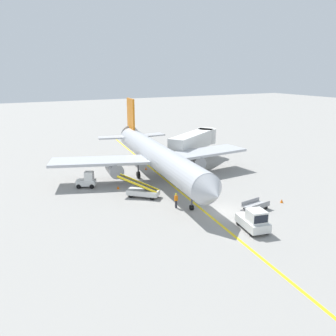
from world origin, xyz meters
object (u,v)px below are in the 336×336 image
at_px(safety_cone_nose_left, 168,169).
at_px(safety_cone_nose_right, 146,168).
at_px(baggage_tug_near_wing, 87,180).
at_px(baggage_cart_loaded, 256,205).
at_px(safety_cone_wingtip_right, 282,201).
at_px(airliner, 156,155).
at_px(jet_bridge, 196,140).
at_px(pushback_tug, 254,221).
at_px(ground_crew_marshaller, 176,200).
at_px(belt_loader_forward_hold, 142,191).
at_px(safety_cone_wingtip_left, 118,187).

relative_size(safety_cone_nose_left, safety_cone_nose_right, 1.00).
height_order(baggage_tug_near_wing, baggage_cart_loaded, baggage_tug_near_wing).
xyz_separation_m(safety_cone_nose_left, safety_cone_wingtip_right, (5.12, -18.40, 0.00)).
distance_m(airliner, baggage_cart_loaded, 16.03).
relative_size(baggage_cart_loaded, safety_cone_nose_left, 8.71).
xyz_separation_m(airliner, jet_bridge, (10.29, 6.29, 0.12)).
bearing_deg(jet_bridge, pushback_tug, -110.33).
bearing_deg(airliner, safety_cone_wingtip_right, -59.57).
height_order(ground_crew_marshaller, safety_cone_wingtip_right, ground_crew_marshaller).
distance_m(airliner, belt_loader_forward_hold, 7.80).
xyz_separation_m(ground_crew_marshaller, safety_cone_wingtip_right, (11.50, -4.22, -0.69)).
distance_m(airliner, baggage_tug_near_wing, 9.82).
bearing_deg(pushback_tug, jet_bridge, 69.67).
relative_size(belt_loader_forward_hold, baggage_cart_loaded, 1.17).
height_order(belt_loader_forward_hold, safety_cone_wingtip_right, belt_loader_forward_hold).
xyz_separation_m(belt_loader_forward_hold, baggage_cart_loaded, (9.30, -9.40, -0.31)).
xyz_separation_m(jet_bridge, ground_crew_marshaller, (-13.08, -16.90, -2.63)).
bearing_deg(airliner, baggage_cart_loaded, -72.94).
relative_size(airliner, belt_loader_forward_hold, 7.86).
relative_size(baggage_tug_near_wing, baggage_cart_loaded, 0.71).
relative_size(jet_bridge, baggage_tug_near_wing, 4.43).
height_order(safety_cone_nose_left, safety_cone_wingtip_right, same).
bearing_deg(safety_cone_nose_left, baggage_cart_loaded, -86.84).
relative_size(pushback_tug, safety_cone_wingtip_right, 8.86).
distance_m(jet_bridge, safety_cone_wingtip_right, 21.43).
relative_size(baggage_tug_near_wing, ground_crew_marshaller, 1.61).
relative_size(jet_bridge, safety_cone_wingtip_right, 27.47).
distance_m(pushback_tug, safety_cone_wingtip_left, 19.02).
bearing_deg(ground_crew_marshaller, safety_cone_wingtip_left, 110.30).
bearing_deg(airliner, ground_crew_marshaller, -104.72).
bearing_deg(airliner, belt_loader_forward_hold, -129.53).
distance_m(baggage_tug_near_wing, baggage_cart_loaded, 21.37).
bearing_deg(safety_cone_nose_right, belt_loader_forward_hold, -116.48).
bearing_deg(baggage_cart_loaded, safety_cone_wingtip_left, 128.44).
height_order(airliner, baggage_cart_loaded, airliner).
xyz_separation_m(airliner, safety_cone_nose_right, (0.77, 5.27, -3.20)).
distance_m(airliner, safety_cone_nose_left, 5.99).
bearing_deg(ground_crew_marshaller, airliner, 75.28).
xyz_separation_m(pushback_tug, safety_cone_nose_right, (-0.11, 24.38, -0.77)).
bearing_deg(belt_loader_forward_hold, safety_cone_wingtip_left, 109.63).
bearing_deg(pushback_tug, baggage_cart_loaded, 47.20).
height_order(baggage_tug_near_wing, safety_cone_wingtip_left, baggage_tug_near_wing).
distance_m(baggage_cart_loaded, ground_crew_marshaller, 8.66).
height_order(jet_bridge, ground_crew_marshaller, jet_bridge).
xyz_separation_m(baggage_tug_near_wing, safety_cone_nose_left, (13.04, 2.57, -0.71)).
bearing_deg(safety_cone_nose_left, safety_cone_wingtip_right, -74.46).
height_order(pushback_tug, baggage_cart_loaded, pushback_tug).
xyz_separation_m(airliner, safety_cone_wingtip_right, (8.71, -14.83, -3.20)).
relative_size(airliner, safety_cone_nose_left, 80.26).
bearing_deg(baggage_tug_near_wing, safety_cone_wingtip_right, -41.09).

